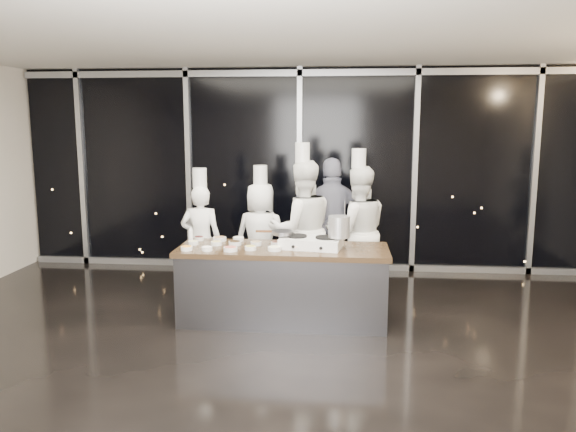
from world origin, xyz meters
name	(u,v)px	position (x,y,z in m)	size (l,w,h in m)	color
ground	(274,351)	(0.00, 0.00, 0.00)	(9.00, 9.00, 0.00)	black
room_shell	(291,133)	(0.18, 0.00, 2.25)	(9.02, 7.02, 3.21)	beige
window_wall	(300,170)	(0.00, 3.43, 1.60)	(8.90, 0.11, 3.20)	black
demo_counter	(283,284)	(0.00, 0.90, 0.45)	(2.46, 0.86, 0.90)	#3C3B41
stove	(311,242)	(0.33, 0.92, 0.96)	(0.75, 0.53, 0.14)	white
frying_pan	(282,232)	(-0.02, 0.98, 1.06)	(0.47, 0.30, 0.04)	gray
stock_pot	(339,227)	(0.65, 0.87, 1.16)	(0.25, 0.25, 0.25)	#ADADAF
prep_bowls	(235,244)	(-0.57, 0.90, 0.93)	(1.39, 0.71, 0.05)	silver
squeeze_bottle	(191,235)	(-1.14, 1.05, 1.00)	(0.06, 0.06, 0.20)	white
chef_far_left	(201,239)	(-1.21, 1.81, 0.79)	(0.56, 0.38, 1.75)	white
chef_left	(261,237)	(-0.43, 2.04, 0.79)	(0.83, 0.62, 1.77)	white
chef_center	(302,229)	(0.16, 1.85, 0.94)	(1.08, 0.95, 2.09)	white
guest	(333,225)	(0.56, 2.23, 0.93)	(1.16, 0.64, 1.87)	#141637
chef_right	(357,231)	(0.89, 1.99, 0.90)	(0.99, 0.84, 2.01)	white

